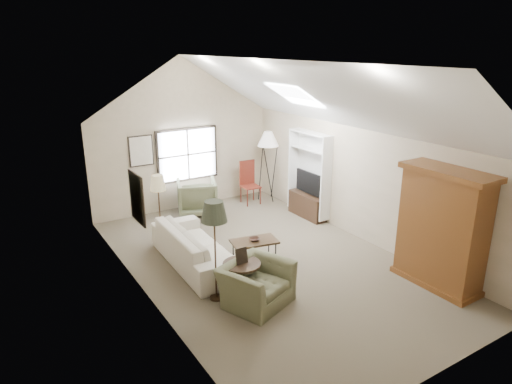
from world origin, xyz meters
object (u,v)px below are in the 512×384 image
armchair_far (197,197)px  armoire (442,229)px  sofa (197,246)px  armchair_near (256,284)px  coffee_table (254,251)px  side_chair (251,183)px  side_table (242,280)px

armchair_far → armoire: bearing=131.6°
sofa → armchair_near: sofa is taller
armchair_far → coffee_table: 3.18m
armoire → armchair_far: bearing=110.7°
armoire → side_chair: size_ratio=1.85×
armchair_far → side_chair: bearing=-161.1°
armoire → sofa: 4.65m
coffee_table → side_table: bearing=-131.2°
armchair_far → side_chair: 1.61m
sofa → coffee_table: bearing=-116.9°
armoire → side_table: 3.70m
armchair_near → coffee_table: (0.80, 1.34, -0.13)m
armoire → armchair_near: 3.49m
armoire → sofa: size_ratio=0.83×
sofa → armchair_near: bearing=-171.8°
sofa → side_chair: side_chair is taller
sofa → armchair_far: 2.88m
side_chair → armchair_near: bearing=-116.6°
armchair_near → side_chair: bearing=38.6°
armchair_far → side_chair: size_ratio=0.84×
armchair_near → side_table: (-0.11, 0.29, -0.03)m
sofa → side_table: (0.10, -1.60, -0.05)m
armchair_near → coffee_table: size_ratio=1.21×
armchair_near → coffee_table: 1.57m
side_table → side_chair: 4.98m
coffee_table → side_chair: side_chair is taller
armchair_near → coffee_table: bearing=38.2°
armchair_far → coffee_table: (-0.22, -3.16, -0.22)m
sofa → side_table: size_ratio=3.99×
side_chair → sofa: bearing=-134.1°
armoire → side_chair: 5.70m
coffee_table → side_chair: (1.82, 3.11, 0.36)m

